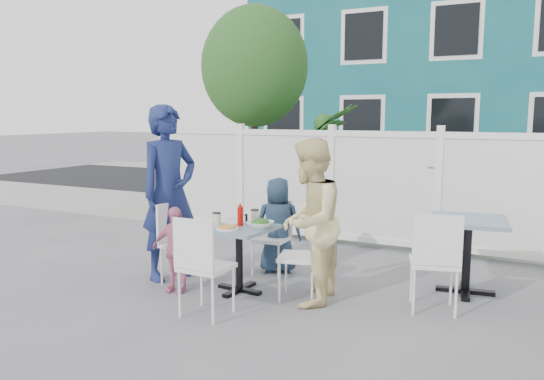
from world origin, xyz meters
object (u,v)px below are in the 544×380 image
at_px(spare_table, 468,236).
at_px(chair_back, 274,231).
at_px(main_table, 239,241).
at_px(chair_left, 178,236).
at_px(utility_cabinet, 238,176).
at_px(woman, 309,222).
at_px(chair_right, 306,249).
at_px(boy, 278,225).
at_px(chair_near, 201,260).
at_px(toddler, 175,249).
at_px(man, 169,193).

bearing_deg(spare_table, chair_back, -174.21).
relative_size(main_table, chair_left, 0.81).
bearing_deg(utility_cabinet, woman, -53.73).
xyz_separation_m(main_table, woman, (0.77, 0.01, 0.27)).
relative_size(utility_cabinet, chair_left, 1.56).
height_order(chair_right, boy, boy).
xyz_separation_m(chair_right, chair_near, (-0.65, -0.87, 0.03)).
distance_m(spare_table, chair_left, 3.03).
relative_size(chair_back, boy, 0.75).
xyz_separation_m(woman, toddler, (-1.36, -0.30, -0.35)).
bearing_deg(woman, spare_table, 118.88).
xyz_separation_m(spare_table, boy, (-2.04, -0.19, -0.05)).
relative_size(utility_cabinet, chair_back, 1.63).
relative_size(chair_left, boy, 0.79).
bearing_deg(chair_left, man, -113.41).
bearing_deg(main_table, chair_left, -178.60).
distance_m(spare_table, chair_right, 1.66).
bearing_deg(toddler, main_table, 18.10).
height_order(main_table, boy, boy).
bearing_deg(spare_table, chair_near, -139.17).
bearing_deg(chair_right, man, 76.52).
xyz_separation_m(main_table, boy, (0.06, 0.79, 0.02)).
xyz_separation_m(spare_table, woman, (-1.33, -0.97, 0.20)).
bearing_deg(boy, toddler, 36.42).
relative_size(boy, toddler, 1.25).
height_order(chair_back, chair_near, chair_near).
distance_m(chair_back, toddler, 1.22).
distance_m(spare_table, boy, 2.05).
bearing_deg(spare_table, utility_cabinet, 145.94).
bearing_deg(chair_left, chair_near, 52.53).
distance_m(chair_left, chair_near, 1.12).
relative_size(chair_left, chair_right, 1.00).
height_order(chair_back, woman, woman).
bearing_deg(chair_right, chair_left, 80.19).
xyz_separation_m(chair_near, toddler, (-0.65, 0.49, -0.09)).
xyz_separation_m(main_table, chair_near, (0.06, -0.78, 0.01)).
xyz_separation_m(spare_table, toddler, (-2.69, -1.27, -0.16)).
xyz_separation_m(chair_left, chair_near, (0.82, -0.76, 0.03)).
distance_m(chair_left, toddler, 0.33).
bearing_deg(chair_left, spare_table, 114.69).
bearing_deg(chair_near, main_table, 95.72).
height_order(utility_cabinet, chair_right, utility_cabinet).
bearing_deg(chair_left, boy, 139.94).
height_order(chair_left, man, man).
relative_size(chair_back, man, 0.43).
bearing_deg(chair_left, chair_back, 141.09).
distance_m(chair_near, woman, 1.10).
xyz_separation_m(spare_table, chair_back, (-2.09, -0.21, -0.12)).
bearing_deg(chair_back, chair_right, 133.64).
bearing_deg(chair_back, woman, 132.97).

